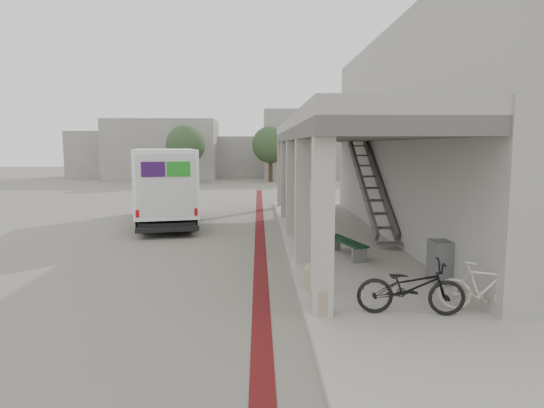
{
  "coord_description": "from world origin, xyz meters",
  "views": [
    {
      "loc": [
        0.96,
        -12.01,
        3.18
      ],
      "look_at": [
        1.32,
        0.91,
        1.6
      ],
      "focal_mm": 32.0,
      "sensor_mm": 36.0,
      "label": 1
    }
  ],
  "objects_px": {
    "utility_cabinet": "(440,262)",
    "bicycle_cream": "(483,289)",
    "bench": "(346,245)",
    "bicycle_black": "(411,287)",
    "fedex_truck": "(165,184)"
  },
  "relations": [
    {
      "from": "utility_cabinet",
      "to": "bicycle_cream",
      "type": "relative_size",
      "value": 0.6
    },
    {
      "from": "bench",
      "to": "bicycle_black",
      "type": "bearing_deg",
      "value": -101.49
    },
    {
      "from": "fedex_truck",
      "to": "bench",
      "type": "xyz_separation_m",
      "value": [
        6.19,
        -6.58,
        -1.16
      ]
    },
    {
      "from": "bench",
      "to": "bicycle_cream",
      "type": "xyz_separation_m",
      "value": [
        1.66,
        -4.67,
        0.15
      ]
    },
    {
      "from": "fedex_truck",
      "to": "bicycle_black",
      "type": "height_order",
      "value": "fedex_truck"
    },
    {
      "from": "bench",
      "to": "utility_cabinet",
      "type": "relative_size",
      "value": 2.07
    },
    {
      "from": "utility_cabinet",
      "to": "bicycle_black",
      "type": "height_order",
      "value": "bicycle_black"
    },
    {
      "from": "fedex_truck",
      "to": "bench",
      "type": "distance_m",
      "value": 9.11
    },
    {
      "from": "bicycle_black",
      "to": "bicycle_cream",
      "type": "relative_size",
      "value": 1.22
    },
    {
      "from": "fedex_truck",
      "to": "bicycle_cream",
      "type": "relative_size",
      "value": 4.65
    },
    {
      "from": "fedex_truck",
      "to": "bicycle_black",
      "type": "bearing_deg",
      "value": -71.32
    },
    {
      "from": "fedex_truck",
      "to": "utility_cabinet",
      "type": "xyz_separation_m",
      "value": [
        7.83,
        -9.21,
        -1.01
      ]
    },
    {
      "from": "utility_cabinet",
      "to": "fedex_truck",
      "type": "bearing_deg",
      "value": 129.67
    },
    {
      "from": "bench",
      "to": "bicycle_black",
      "type": "relative_size",
      "value": 1.02
    },
    {
      "from": "bench",
      "to": "utility_cabinet",
      "type": "distance_m",
      "value": 3.1
    }
  ]
}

